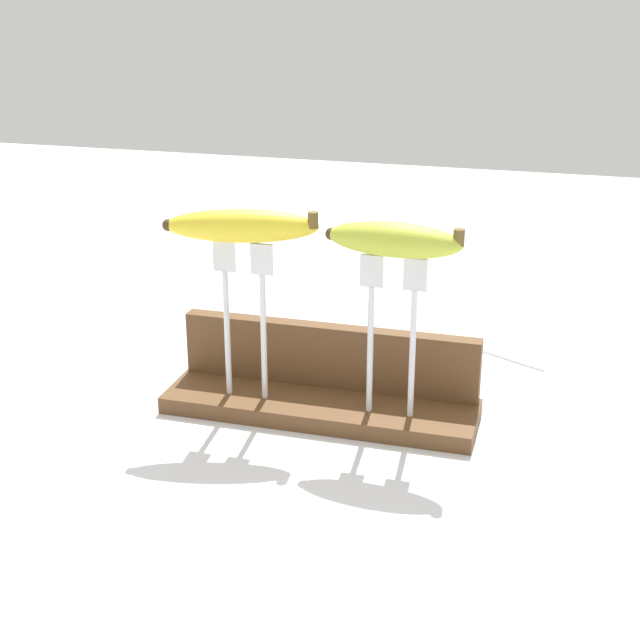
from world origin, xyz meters
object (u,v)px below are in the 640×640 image
Objects in this scene: fork_stand_right at (392,322)px; banana_raised_right at (394,240)px; fork_stand_left at (244,306)px; fork_fallen_near at (473,346)px; banana_raised_left at (242,226)px.

fork_stand_right is 1.21× the size of banana_raised_right.
fork_fallen_near is at bearing 48.36° from fork_stand_left.
banana_raised_left is (-0.00, -0.00, 0.10)m from fork_stand_left.
fork_stand_left is 1.23× the size of banana_raised_right.
banana_raised_left reaches higher than fork_stand_right.
banana_raised_right is (0.17, 0.00, -0.00)m from banana_raised_left.
banana_raised_right is at bearing 0.01° from banana_raised_left.
fork_stand_right is at bearing 0.00° from fork_stand_left.
fork_stand_left is 1.07× the size of banana_raised_left.
fork_fallen_near is at bearing 48.35° from banana_raised_left.
fork_stand_right is 1.16× the size of fork_fallen_near.
fork_stand_left is 0.38m from fork_fallen_near.
fork_stand_right is at bearing 0.01° from banana_raised_left.
fork_fallen_near is (0.06, 0.27, -0.13)m from fork_stand_right.
fork_stand_right is at bearing -3.47° from banana_raised_right.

